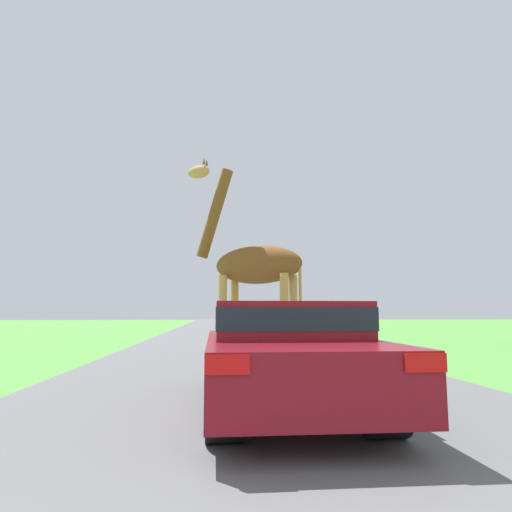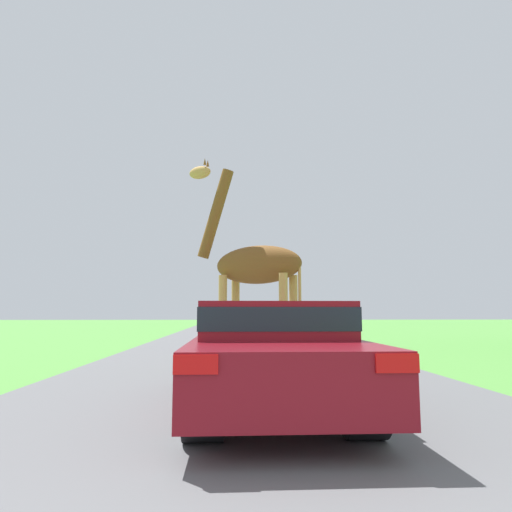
{
  "view_description": "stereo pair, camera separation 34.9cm",
  "coord_description": "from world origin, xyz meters",
  "px_view_note": "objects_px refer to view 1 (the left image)",
  "views": [
    {
      "loc": [
        -0.68,
        -0.09,
        1.14
      ],
      "look_at": [
        0.21,
        9.63,
        2.36
      ],
      "focal_mm": 32.0,
      "sensor_mm": 36.0,
      "label": 1
    },
    {
      "loc": [
        -0.33,
        -0.11,
        1.14
      ],
      "look_at": [
        0.21,
        9.63,
        2.36
      ],
      "focal_mm": 32.0,
      "sensor_mm": 36.0,
      "label": 2
    }
  ],
  "objects_px": {
    "giraffe_near_road": "(253,268)",
    "car_queue_left": "(265,320)",
    "car_queue_right": "(303,325)",
    "car_lead_maroon": "(284,351)"
  },
  "relations": [
    {
      "from": "giraffe_near_road",
      "to": "car_queue_left",
      "type": "distance_m",
      "value": 18.71
    },
    {
      "from": "car_queue_right",
      "to": "car_queue_left",
      "type": "bearing_deg",
      "value": 89.8
    },
    {
      "from": "car_queue_right",
      "to": "car_queue_left",
      "type": "relative_size",
      "value": 1.05
    },
    {
      "from": "car_lead_maroon",
      "to": "car_queue_left",
      "type": "distance_m",
      "value": 22.9
    },
    {
      "from": "car_queue_right",
      "to": "car_lead_maroon",
      "type": "bearing_deg",
      "value": -102.24
    },
    {
      "from": "car_lead_maroon",
      "to": "car_queue_right",
      "type": "bearing_deg",
      "value": 77.76
    },
    {
      "from": "giraffe_near_road",
      "to": "car_queue_left",
      "type": "xyz_separation_m",
      "value": [
        2.34,
        18.51,
        -1.37
      ]
    },
    {
      "from": "car_queue_right",
      "to": "car_queue_left",
      "type": "height_order",
      "value": "car_queue_left"
    },
    {
      "from": "giraffe_near_road",
      "to": "car_queue_left",
      "type": "relative_size",
      "value": 1.18
    },
    {
      "from": "car_queue_left",
      "to": "giraffe_near_road",
      "type": "bearing_deg",
      "value": -97.21
    }
  ]
}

